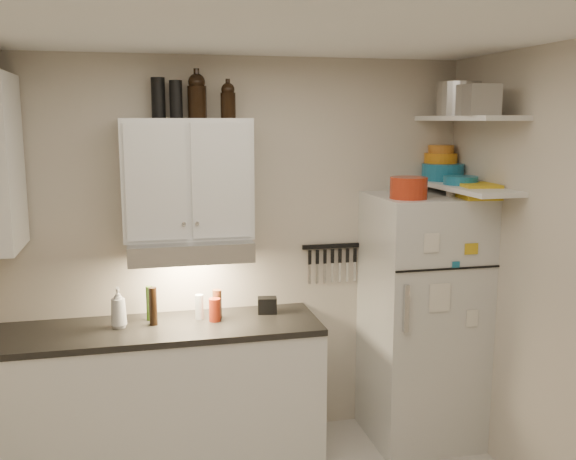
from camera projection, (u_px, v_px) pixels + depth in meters
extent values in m
cube|color=white|center=(279.00, 18.00, 2.67)|extent=(3.20, 3.00, 0.02)
cube|color=beige|center=(232.00, 253.00, 4.34)|extent=(3.20, 0.02, 2.60)
cube|color=white|center=(155.00, 399.00, 4.07)|extent=(2.10, 0.60, 0.88)
cube|color=black|center=(152.00, 330.00, 3.99)|extent=(2.10, 0.62, 0.04)
cube|color=white|center=(187.00, 179.00, 4.02)|extent=(0.80, 0.33, 0.75)
cube|color=silver|center=(190.00, 249.00, 4.03)|extent=(0.76, 0.46, 0.12)
cube|color=silver|center=(422.00, 319.00, 4.37)|extent=(0.70, 0.68, 1.70)
cube|color=white|center=(468.00, 118.00, 4.05)|extent=(0.30, 0.95, 0.03)
cube|color=white|center=(465.00, 187.00, 4.13)|extent=(0.30, 0.95, 0.03)
cube|color=black|center=(332.00, 246.00, 4.47)|extent=(0.42, 0.02, 0.03)
cylinder|color=#A32913|center=(409.00, 188.00, 4.03)|extent=(0.31, 0.31, 0.14)
cube|color=gold|center=(478.00, 191.00, 4.05)|extent=(0.26, 0.31, 0.09)
cylinder|color=silver|center=(451.00, 188.00, 4.16)|extent=(0.07, 0.07, 0.10)
cylinder|color=silver|center=(460.00, 99.00, 4.28)|extent=(0.31, 0.31, 0.22)
cube|color=#AAAAAD|center=(477.00, 100.00, 4.00)|extent=(0.22, 0.21, 0.19)
cube|color=#AAAAAD|center=(482.00, 100.00, 3.75)|extent=(0.21, 0.21, 0.18)
cylinder|color=#19688B|center=(443.00, 172.00, 4.45)|extent=(0.29, 0.29, 0.11)
cylinder|color=orange|center=(441.00, 158.00, 4.50)|extent=(0.23, 0.23, 0.07)
cylinder|color=#B96B20|center=(441.00, 149.00, 4.49)|extent=(0.18, 0.18, 0.06)
cylinder|color=#19688B|center=(461.00, 180.00, 4.16)|extent=(0.27, 0.27, 0.06)
cylinder|color=black|center=(176.00, 99.00, 3.97)|extent=(0.10, 0.10, 0.23)
cylinder|color=black|center=(158.00, 98.00, 3.98)|extent=(0.10, 0.10, 0.25)
imported|color=white|center=(118.00, 305.00, 3.95)|extent=(0.11, 0.12, 0.28)
cylinder|color=brown|center=(217.00, 304.00, 4.15)|extent=(0.07, 0.07, 0.19)
cylinder|color=#3C6519|center=(150.00, 303.00, 4.10)|extent=(0.05, 0.05, 0.22)
cylinder|color=black|center=(153.00, 306.00, 4.00)|extent=(0.07, 0.07, 0.24)
cylinder|color=silver|center=(199.00, 307.00, 4.13)|extent=(0.07, 0.07, 0.16)
cylinder|color=#A32913|center=(215.00, 310.00, 4.09)|extent=(0.10, 0.10, 0.15)
cube|color=black|center=(267.00, 305.00, 4.26)|extent=(0.14, 0.11, 0.11)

